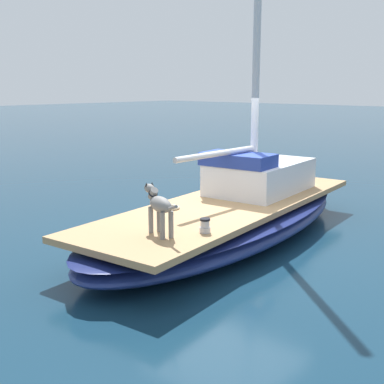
% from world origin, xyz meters
% --- Properties ---
extents(ground_plane, '(120.00, 120.00, 0.00)m').
position_xyz_m(ground_plane, '(0.00, 0.00, 0.00)').
color(ground_plane, '#143347').
extents(sailboat_main, '(3.26, 7.46, 0.66)m').
position_xyz_m(sailboat_main, '(0.00, 0.00, 0.34)').
color(sailboat_main, navy).
rests_on(sailboat_main, ground).
extents(mast_main, '(0.14, 2.27, 6.11)m').
position_xyz_m(mast_main, '(-0.09, 0.72, 3.38)').
color(mast_main, silver).
rests_on(mast_main, sailboat_main).
extents(cabin_house, '(1.62, 2.35, 0.84)m').
position_xyz_m(cabin_house, '(-0.13, 1.11, 1.01)').
color(cabin_house, silver).
rests_on(cabin_house, sailboat_main).
extents(dog_grey, '(0.92, 0.39, 0.70)m').
position_xyz_m(dog_grey, '(0.48, -2.23, 1.08)').
color(dog_grey, gray).
rests_on(dog_grey, sailboat_main).
extents(deck_winch, '(0.16, 0.16, 0.21)m').
position_xyz_m(deck_winch, '(0.90, -1.74, 0.76)').
color(deck_winch, '#B7B7BC').
rests_on(deck_winch, sailboat_main).
extents(coiled_rope, '(0.32, 0.32, 0.04)m').
position_xyz_m(coiled_rope, '(-0.46, -1.05, 0.68)').
color(coiled_rope, beige).
rests_on(coiled_rope, sailboat_main).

